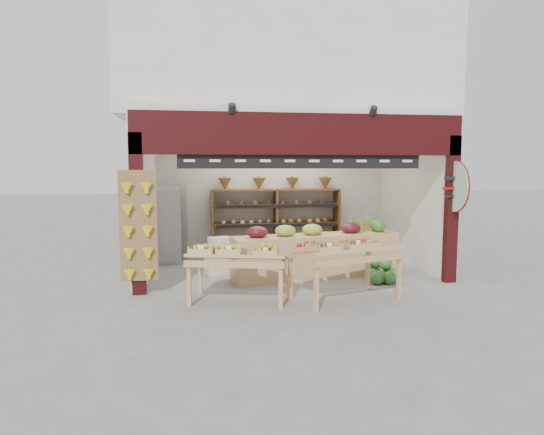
{
  "coord_description": "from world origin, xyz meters",
  "views": [
    {
      "loc": [
        -1.79,
        -9.14,
        2.1
      ],
      "look_at": [
        -0.39,
        -0.2,
        1.15
      ],
      "focal_mm": 32.0,
      "sensor_mm": 36.0,
      "label": 1
    }
  ],
  "objects_px": {
    "display_table_left": "(232,254)",
    "watermelon_pile": "(383,273)",
    "back_shelving": "(276,209)",
    "display_table_right": "(340,249)",
    "refrigerator": "(169,224)",
    "cardboard_stack": "(229,259)",
    "mid_counter": "(316,254)"
  },
  "relations": [
    {
      "from": "display_table_left",
      "to": "watermelon_pile",
      "type": "distance_m",
      "value": 2.99
    },
    {
      "from": "back_shelving",
      "to": "display_table_right",
      "type": "height_order",
      "value": "back_shelving"
    },
    {
      "from": "refrigerator",
      "to": "cardboard_stack",
      "type": "xyz_separation_m",
      "value": [
        1.24,
        -1.21,
        -0.59
      ]
    },
    {
      "from": "cardboard_stack",
      "to": "display_table_right",
      "type": "height_order",
      "value": "display_table_right"
    },
    {
      "from": "back_shelving",
      "to": "watermelon_pile",
      "type": "bearing_deg",
      "value": -61.59
    },
    {
      "from": "refrigerator",
      "to": "cardboard_stack",
      "type": "distance_m",
      "value": 1.83
    },
    {
      "from": "cardboard_stack",
      "to": "watermelon_pile",
      "type": "relative_size",
      "value": 1.62
    },
    {
      "from": "cardboard_stack",
      "to": "display_table_left",
      "type": "bearing_deg",
      "value": -92.63
    },
    {
      "from": "refrigerator",
      "to": "display_table_right",
      "type": "distance_m",
      "value": 4.5
    },
    {
      "from": "watermelon_pile",
      "to": "refrigerator",
      "type": "bearing_deg",
      "value": 147.88
    },
    {
      "from": "back_shelving",
      "to": "display_table_right",
      "type": "bearing_deg",
      "value": -84.05
    },
    {
      "from": "mid_counter",
      "to": "refrigerator",
      "type": "bearing_deg",
      "value": 146.85
    },
    {
      "from": "mid_counter",
      "to": "cardboard_stack",
      "type": "bearing_deg",
      "value": 158.0
    },
    {
      "from": "cardboard_stack",
      "to": "display_table_right",
      "type": "xyz_separation_m",
      "value": [
        1.59,
        -2.29,
        0.54
      ]
    },
    {
      "from": "refrigerator",
      "to": "cardboard_stack",
      "type": "bearing_deg",
      "value": -32.74
    },
    {
      "from": "back_shelving",
      "to": "display_table_right",
      "type": "relative_size",
      "value": 1.64
    },
    {
      "from": "refrigerator",
      "to": "cardboard_stack",
      "type": "height_order",
      "value": "refrigerator"
    },
    {
      "from": "display_table_left",
      "to": "display_table_right",
      "type": "bearing_deg",
      "value": -7.3
    },
    {
      "from": "display_table_left",
      "to": "display_table_right",
      "type": "distance_m",
      "value": 1.7
    },
    {
      "from": "back_shelving",
      "to": "display_table_right",
      "type": "distance_m",
      "value": 3.88
    },
    {
      "from": "refrigerator",
      "to": "display_table_left",
      "type": "bearing_deg",
      "value": -59.26
    },
    {
      "from": "mid_counter",
      "to": "display_table_right",
      "type": "distance_m",
      "value": 1.68
    },
    {
      "from": "display_table_right",
      "to": "watermelon_pile",
      "type": "xyz_separation_m",
      "value": [
        1.13,
        1.02,
        -0.64
      ]
    },
    {
      "from": "refrigerator",
      "to": "display_table_right",
      "type": "xyz_separation_m",
      "value": [
        2.83,
        -3.5,
        -0.05
      ]
    },
    {
      "from": "cardboard_stack",
      "to": "display_table_left",
      "type": "distance_m",
      "value": 2.14
    },
    {
      "from": "display_table_left",
      "to": "mid_counter",
      "type": "bearing_deg",
      "value": 39.99
    },
    {
      "from": "display_table_left",
      "to": "back_shelving",
      "type": "bearing_deg",
      "value": 70.44
    },
    {
      "from": "back_shelving",
      "to": "refrigerator",
      "type": "distance_m",
      "value": 2.47
    },
    {
      "from": "watermelon_pile",
      "to": "display_table_left",
      "type": "bearing_deg",
      "value": -164.13
    },
    {
      "from": "mid_counter",
      "to": "display_table_right",
      "type": "relative_size",
      "value": 1.81
    },
    {
      "from": "watermelon_pile",
      "to": "mid_counter",
      "type": "bearing_deg",
      "value": 150.61
    },
    {
      "from": "back_shelving",
      "to": "watermelon_pile",
      "type": "distance_m",
      "value": 3.35
    }
  ]
}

